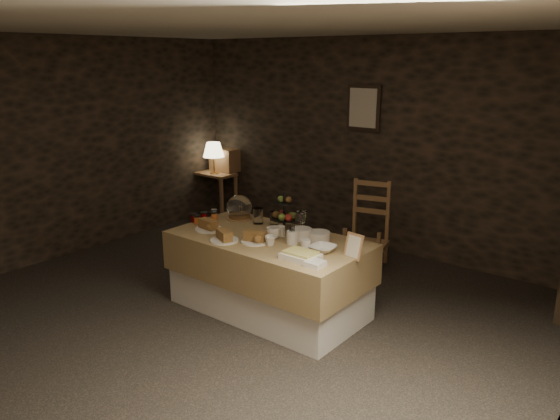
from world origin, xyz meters
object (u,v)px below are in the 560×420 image
Objects in this scene: table_lamp at (213,150)px; chair at (369,228)px; buffet_table at (269,269)px; console_table at (215,181)px; wine_rack at (225,160)px; fruit_stand at (284,215)px.

chair is at bearing -4.95° from table_lamp.
buffet_table reaches higher than console_table.
fruit_stand is at bearing -35.30° from wine_rack.
console_table is 2.83m from chair.
buffet_table is at bearing -35.85° from table_lamp.
wine_rack is (0.00, 0.23, -0.18)m from table_lamp.
table_lamp is 2.83m from chair.
table_lamp is at bearing 144.15° from buffet_table.
table_lamp is at bearing -90.00° from wine_rack.
buffet_table is 2.41× the size of chair.
console_table is at bearing 159.79° from chair.
table_lamp is (0.05, -0.05, 0.48)m from console_table.
buffet_table is at bearing -39.01° from wine_rack.
fruit_stand is at bearing 101.10° from buffet_table.
fruit_stand reaches higher than chair.
chair is at bearing 81.94° from fruit_stand.
buffet_table is at bearing -36.05° from console_table.
chair is at bearing -9.65° from wine_rack.
buffet_table is at bearing -78.90° from fruit_stand.
buffet_table is 5.08× the size of fruit_stand.
chair is (2.76, -0.47, -0.42)m from wine_rack.
table_lamp is 1.10× the size of wine_rack.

